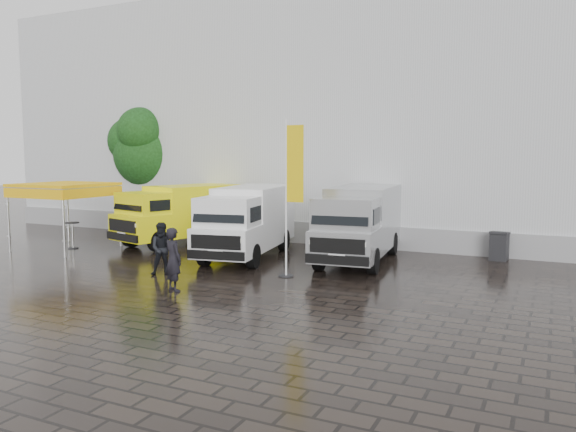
{
  "coord_description": "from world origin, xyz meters",
  "views": [
    {
      "loc": [
        8.87,
        -15.64,
        4.06
      ],
      "look_at": [
        0.33,
        2.2,
        1.92
      ],
      "focal_mm": 35.0,
      "sensor_mm": 36.0,
      "label": 1
    }
  ],
  "objects_px": {
    "flagpole": "(291,189)",
    "person_tent": "(163,249)",
    "van_yellow": "(179,215)",
    "person_front": "(173,259)",
    "wheelie_bin": "(499,246)",
    "van_silver": "(359,225)",
    "canopy_tent": "(64,187)",
    "cocktail_table": "(73,235)",
    "van_white": "(247,223)"
  },
  "relations": [
    {
      "from": "flagpole",
      "to": "person_tent",
      "type": "distance_m",
      "value": 4.83
    },
    {
      "from": "van_yellow",
      "to": "person_front",
      "type": "distance_m",
      "value": 9.02
    },
    {
      "from": "van_yellow",
      "to": "wheelie_bin",
      "type": "bearing_deg",
      "value": 24.63
    },
    {
      "from": "van_silver",
      "to": "wheelie_bin",
      "type": "xyz_separation_m",
      "value": [
        4.83,
        2.64,
        -0.86
      ]
    },
    {
      "from": "person_front",
      "to": "canopy_tent",
      "type": "bearing_deg",
      "value": -1.89
    },
    {
      "from": "cocktail_table",
      "to": "person_front",
      "type": "relative_size",
      "value": 0.6
    },
    {
      "from": "canopy_tent",
      "to": "flagpole",
      "type": "relative_size",
      "value": 0.65
    },
    {
      "from": "cocktail_table",
      "to": "van_white",
      "type": "bearing_deg",
      "value": 10.33
    },
    {
      "from": "wheelie_bin",
      "to": "person_front",
      "type": "distance_m",
      "value": 12.69
    },
    {
      "from": "wheelie_bin",
      "to": "van_white",
      "type": "bearing_deg",
      "value": -151.59
    },
    {
      "from": "van_yellow",
      "to": "van_silver",
      "type": "height_order",
      "value": "van_silver"
    },
    {
      "from": "person_tent",
      "to": "van_white",
      "type": "bearing_deg",
      "value": 38.88
    },
    {
      "from": "van_silver",
      "to": "canopy_tent",
      "type": "distance_m",
      "value": 12.83
    },
    {
      "from": "person_tent",
      "to": "wheelie_bin",
      "type": "bearing_deg",
      "value": -0.63
    },
    {
      "from": "van_silver",
      "to": "flagpole",
      "type": "xyz_separation_m",
      "value": [
        -1.19,
        -3.57,
        1.53
      ]
    },
    {
      "from": "cocktail_table",
      "to": "wheelie_bin",
      "type": "bearing_deg",
      "value": 16.65
    },
    {
      "from": "flagpole",
      "to": "canopy_tent",
      "type": "bearing_deg",
      "value": 175.6
    },
    {
      "from": "canopy_tent",
      "to": "person_tent",
      "type": "xyz_separation_m",
      "value": [
        7.22,
        -2.48,
        -1.8
      ]
    },
    {
      "from": "van_white",
      "to": "cocktail_table",
      "type": "bearing_deg",
      "value": -179.74
    },
    {
      "from": "canopy_tent",
      "to": "flagpole",
      "type": "distance_m",
      "value": 11.32
    },
    {
      "from": "van_silver",
      "to": "cocktail_table",
      "type": "xyz_separation_m",
      "value": [
        -12.3,
        -2.48,
        -0.85
      ]
    },
    {
      "from": "canopy_tent",
      "to": "flagpole",
      "type": "height_order",
      "value": "flagpole"
    },
    {
      "from": "canopy_tent",
      "to": "flagpole",
      "type": "xyz_separation_m",
      "value": [
        11.29,
        -0.87,
        0.26
      ]
    },
    {
      "from": "van_yellow",
      "to": "person_tent",
      "type": "relative_size",
      "value": 3.23
    },
    {
      "from": "person_front",
      "to": "flagpole",
      "type": "bearing_deg",
      "value": -102.1
    },
    {
      "from": "van_yellow",
      "to": "van_silver",
      "type": "bearing_deg",
      "value": 12.56
    },
    {
      "from": "van_yellow",
      "to": "wheelie_bin",
      "type": "height_order",
      "value": "van_yellow"
    },
    {
      "from": "cocktail_table",
      "to": "person_tent",
      "type": "distance_m",
      "value": 7.55
    },
    {
      "from": "van_white",
      "to": "cocktail_table",
      "type": "height_order",
      "value": "van_white"
    },
    {
      "from": "van_yellow",
      "to": "person_tent",
      "type": "xyz_separation_m",
      "value": [
        3.52,
        -5.62,
        -0.44
      ]
    },
    {
      "from": "canopy_tent",
      "to": "cocktail_table",
      "type": "xyz_separation_m",
      "value": [
        0.18,
        0.22,
        -2.12
      ]
    },
    {
      "from": "van_white",
      "to": "canopy_tent",
      "type": "relative_size",
      "value": 1.9
    },
    {
      "from": "flagpole",
      "to": "wheelie_bin",
      "type": "distance_m",
      "value": 8.98
    },
    {
      "from": "van_white",
      "to": "flagpole",
      "type": "distance_m",
      "value": 4.32
    },
    {
      "from": "van_yellow",
      "to": "cocktail_table",
      "type": "height_order",
      "value": "van_yellow"
    },
    {
      "from": "van_yellow",
      "to": "flagpole",
      "type": "relative_size",
      "value": 1.11
    },
    {
      "from": "van_silver",
      "to": "person_front",
      "type": "xyz_separation_m",
      "value": [
        -3.53,
        -6.89,
        -0.46
      ]
    },
    {
      "from": "van_silver",
      "to": "canopy_tent",
      "type": "height_order",
      "value": "canopy_tent"
    },
    {
      "from": "canopy_tent",
      "to": "person_tent",
      "type": "distance_m",
      "value": 7.84
    },
    {
      "from": "cocktail_table",
      "to": "person_tent",
      "type": "relative_size",
      "value": 0.64
    },
    {
      "from": "van_yellow",
      "to": "person_tent",
      "type": "height_order",
      "value": "van_yellow"
    },
    {
      "from": "van_white",
      "to": "person_front",
      "type": "bearing_deg",
      "value": -92.44
    },
    {
      "from": "van_yellow",
      "to": "person_tent",
      "type": "bearing_deg",
      "value": -42.52
    },
    {
      "from": "van_white",
      "to": "person_front",
      "type": "xyz_separation_m",
      "value": [
        0.78,
        -5.86,
        -0.44
      ]
    },
    {
      "from": "van_white",
      "to": "person_tent",
      "type": "bearing_deg",
      "value": -112.76
    },
    {
      "from": "van_yellow",
      "to": "person_front",
      "type": "height_order",
      "value": "van_yellow"
    },
    {
      "from": "van_yellow",
      "to": "van_white",
      "type": "bearing_deg",
      "value": -2.8
    },
    {
      "from": "cocktail_table",
      "to": "wheelie_bin",
      "type": "height_order",
      "value": "cocktail_table"
    },
    {
      "from": "canopy_tent",
      "to": "wheelie_bin",
      "type": "bearing_deg",
      "value": 17.17
    },
    {
      "from": "van_silver",
      "to": "van_yellow",
      "type": "bearing_deg",
      "value": 171.17
    }
  ]
}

